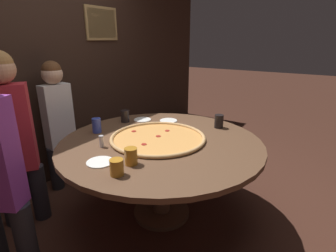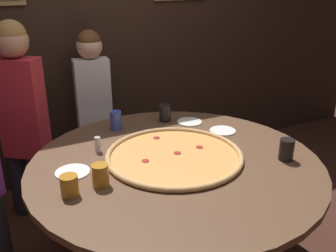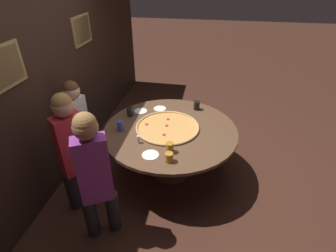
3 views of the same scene
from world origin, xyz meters
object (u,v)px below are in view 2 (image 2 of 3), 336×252
drink_cup_beside_pizza (69,186)px  drink_cup_centre_back (286,150)px  dining_table (175,177)px  drink_cup_near_left (116,120)px  drink_cup_near_right (165,113)px  condiment_shaker (98,144)px  white_plate_beside_cup (73,172)px  giant_pizza (174,155)px  white_plate_far_back (190,122)px  drink_cup_far_left (100,175)px  diner_side_left (23,113)px  diner_side_right (94,102)px  white_plate_right_side (223,131)px

drink_cup_beside_pizza → drink_cup_centre_back: (1.23, -0.19, 0.01)m
dining_table → drink_cup_near_left: drink_cup_near_left is taller
drink_cup_near_right → condiment_shaker: drink_cup_near_right is taller
white_plate_beside_cup → giant_pizza: bearing=-8.5°
giant_pizza → white_plate_far_back: bearing=50.8°
drink_cup_far_left → diner_side_left: 1.07m
drink_cup_near_right → drink_cup_centre_back: bearing=-68.8°
giant_pizza → drink_cup_near_right: bearing=68.4°
giant_pizza → diner_side_right: bearing=97.3°
drink_cup_near_left → drink_cup_near_right: 0.38m
drink_cup_near_right → condiment_shaker: size_ratio=1.28×
diner_side_right → white_plate_far_back: bearing=133.1°
drink_cup_beside_pizza → giant_pizza: bearing=11.5°
drink_cup_centre_back → drink_cup_near_right: size_ratio=1.04×
white_plate_right_side → dining_table: bearing=-154.4°
drink_cup_near_right → drink_cup_far_left: bearing=-136.4°
drink_cup_near_right → diner_side_right: bearing=122.3°
drink_cup_far_left → white_plate_beside_cup: (-0.10, 0.20, -0.06)m
dining_table → white_plate_right_side: 0.58m
drink_cup_beside_pizza → diner_side_right: (0.51, 1.30, -0.02)m
drink_cup_centre_back → diner_side_left: (-1.31, 1.26, 0.04)m
drink_cup_centre_back → drink_cup_far_left: bearing=168.6°
drink_cup_near_right → white_plate_right_side: bearing=-53.7°
drink_cup_beside_pizza → white_plate_right_side: bearing=16.3°
white_plate_far_back → white_plate_beside_cup: same height
white_plate_far_back → white_plate_right_side: bearing=-64.8°
drink_cup_near_left → white_plate_beside_cup: (-0.43, -0.49, -0.06)m
white_plate_far_back → white_plate_beside_cup: (-0.97, -0.37, 0.00)m
dining_table → condiment_shaker: condiment_shaker is taller
drink_cup_far_left → condiment_shaker: size_ratio=1.23×
drink_cup_beside_pizza → drink_cup_near_left: size_ratio=0.80×
condiment_shaker → drink_cup_far_left: bearing=-105.2°
drink_cup_far_left → drink_cup_beside_pizza: bearing=-172.8°
diner_side_left → drink_cup_near_left: bearing=-175.0°
white_plate_right_side → diner_side_right: diner_side_right is taller
drink_cup_beside_pizza → drink_cup_centre_back: size_ratio=0.83×
drink_cup_far_left → white_plate_beside_cup: drink_cup_far_left is taller
white_plate_right_side → white_plate_far_back: same height
drink_cup_far_left → white_plate_far_back: drink_cup_far_left is taller
white_plate_beside_cup → condiment_shaker: 0.29m
giant_pizza → white_plate_beside_cup: 0.60m
drink_cup_beside_pizza → drink_cup_near_right: size_ratio=0.87×
drink_cup_centre_back → drink_cup_far_left: 1.09m
drink_cup_centre_back → condiment_shaker: size_ratio=1.34×
drink_cup_near_left → drink_cup_centre_back: bearing=-51.0°
drink_cup_near_left → diner_side_right: size_ratio=0.10×
diner_side_left → white_plate_far_back: bearing=-166.5°
dining_table → drink_cup_beside_pizza: (-0.65, -0.09, 0.17)m
drink_cup_beside_pizza → drink_cup_near_left: 0.87m
drink_cup_beside_pizza → diner_side_right: diner_side_right is taller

